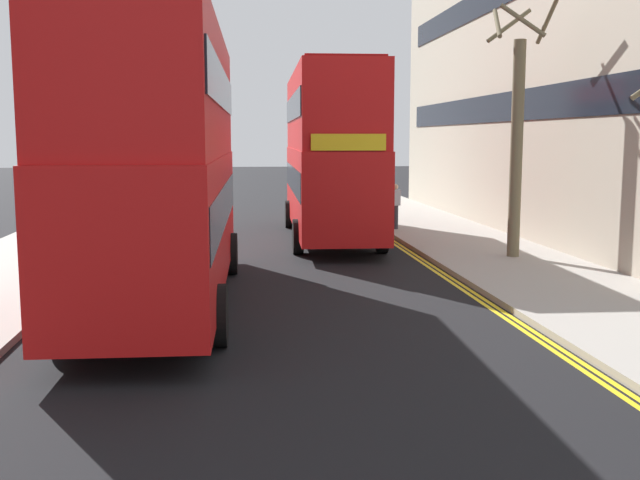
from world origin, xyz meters
The scene contains 8 objects.
sidewalk_right centered at (6.50, 16.00, 0.07)m, with size 4.00×80.00×0.14m, color #9E9991.
kerb_line_outer centered at (4.40, 14.00, 0.00)m, with size 0.10×56.00×0.01m, color yellow.
kerb_line_inner centered at (4.24, 14.00, 0.00)m, with size 0.10×56.00×0.01m, color yellow.
double_decker_bus_away centered at (-2.29, 14.81, 3.03)m, with size 3.01×10.87×5.64m.
double_decker_bus_oncoming centered at (2.34, 24.56, 3.03)m, with size 3.05×10.88×5.64m.
pedestrian_far centered at (4.90, 25.95, 0.99)m, with size 0.34×0.22×1.62m.
street_tree_mid centered at (6.82, 19.29, 3.48)m, with size 1.62×1.58×6.94m.
townhouse_terrace_right centered at (13.50, 25.41, 5.88)m, with size 10.08×28.00×11.76m.
Camera 1 is at (-0.81, -0.80, 3.40)m, focal length 42.53 mm.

